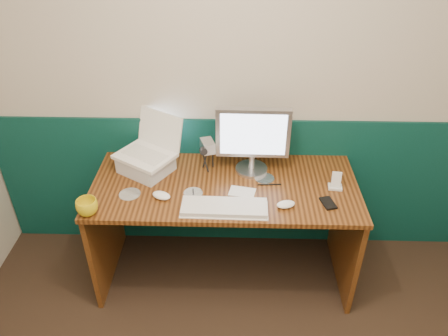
{
  "coord_description": "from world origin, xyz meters",
  "views": [
    {
      "loc": [
        -0.11,
        -0.74,
        2.29
      ],
      "look_at": [
        -0.17,
        1.23,
        0.97
      ],
      "focal_mm": 35.0,
      "sensor_mm": 36.0,
      "label": 1
    }
  ],
  "objects_px": {
    "desk": "(225,231)",
    "mug": "(87,207)",
    "laptop": "(143,138)",
    "camcorder": "(208,155)",
    "keyboard": "(224,208)",
    "monitor": "(253,140)"
  },
  "relations": [
    {
      "from": "monitor",
      "to": "laptop",
      "type": "bearing_deg",
      "value": -176.52
    },
    {
      "from": "laptop",
      "to": "camcorder",
      "type": "distance_m",
      "value": 0.41
    },
    {
      "from": "laptop",
      "to": "mug",
      "type": "xyz_separation_m",
      "value": [
        -0.24,
        -0.43,
        -0.19
      ]
    },
    {
      "from": "laptop",
      "to": "monitor",
      "type": "relative_size",
      "value": 0.75
    },
    {
      "from": "laptop",
      "to": "mug",
      "type": "distance_m",
      "value": 0.53
    },
    {
      "from": "mug",
      "to": "camcorder",
      "type": "height_order",
      "value": "camcorder"
    },
    {
      "from": "laptop",
      "to": "keyboard",
      "type": "xyz_separation_m",
      "value": [
        0.5,
        -0.37,
        -0.22
      ]
    },
    {
      "from": "mug",
      "to": "camcorder",
      "type": "relative_size",
      "value": 0.6
    },
    {
      "from": "monitor",
      "to": "camcorder",
      "type": "xyz_separation_m",
      "value": [
        -0.27,
        0.01,
        -0.12
      ]
    },
    {
      "from": "desk",
      "to": "keyboard",
      "type": "distance_m",
      "value": 0.46
    },
    {
      "from": "keyboard",
      "to": "mug",
      "type": "bearing_deg",
      "value": -174.74
    },
    {
      "from": "monitor",
      "to": "camcorder",
      "type": "bearing_deg",
      "value": 179.28
    },
    {
      "from": "desk",
      "to": "laptop",
      "type": "bearing_deg",
      "value": 164.94
    },
    {
      "from": "monitor",
      "to": "mug",
      "type": "height_order",
      "value": "monitor"
    },
    {
      "from": "mug",
      "to": "laptop",
      "type": "bearing_deg",
      "value": 60.14
    },
    {
      "from": "desk",
      "to": "mug",
      "type": "distance_m",
      "value": 0.9
    },
    {
      "from": "desk",
      "to": "mug",
      "type": "relative_size",
      "value": 13.57
    },
    {
      "from": "laptop",
      "to": "keyboard",
      "type": "distance_m",
      "value": 0.66
    },
    {
      "from": "monitor",
      "to": "keyboard",
      "type": "xyz_separation_m",
      "value": [
        -0.16,
        -0.4,
        -0.21
      ]
    },
    {
      "from": "laptop",
      "to": "keyboard",
      "type": "bearing_deg",
      "value": -4.61
    },
    {
      "from": "desk",
      "to": "monitor",
      "type": "distance_m",
      "value": 0.64
    },
    {
      "from": "keyboard",
      "to": "camcorder",
      "type": "relative_size",
      "value": 2.39
    }
  ]
}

